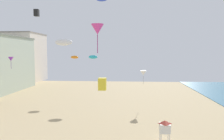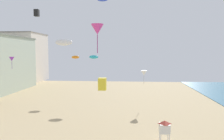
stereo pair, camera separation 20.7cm
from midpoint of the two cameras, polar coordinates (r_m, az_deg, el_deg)
boardwalk_hotel_far at (r=80.08m, az=-23.02°, el=3.14°), size 14.00×14.13×16.55m
lifeguard_stand at (r=24.49m, az=14.17°, el=-14.60°), size 1.10×1.10×2.55m
kite_magenta_delta at (r=25.08m, az=-3.72°, el=10.82°), size 1.48×1.48×3.36m
kite_orange_parafoil at (r=51.48m, az=-9.69°, el=3.42°), size 1.86×0.52×0.72m
kite_yellow_box at (r=27.44m, az=-2.40°, el=-3.78°), size 1.00×1.00×1.57m
kite_cyan_parafoil at (r=46.75m, az=-4.79°, el=3.51°), size 1.99×0.55×0.77m
kite_black_box at (r=27.17m, az=-19.37°, el=14.26°), size 0.51×0.51×0.80m
kite_purple_delta at (r=42.75m, az=-25.19°, el=2.70°), size 0.96×0.96×2.17m
kite_white_delta at (r=41.75m, az=8.71°, el=-0.81°), size 1.17×1.17×2.65m
kite_white_parafoil_2 at (r=28.87m, az=-12.64°, el=7.30°), size 2.28×0.63×0.89m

